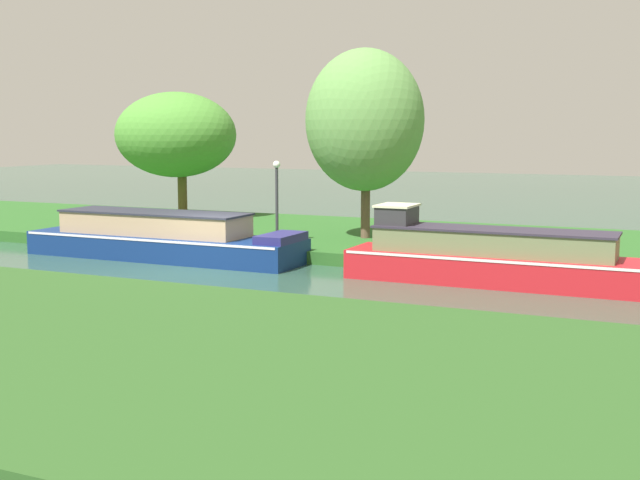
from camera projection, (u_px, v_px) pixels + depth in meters
ground_plane at (204, 269)px, 24.08m from camera, size 120.00×120.00×0.00m
riverbank_far at (305, 235)px, 30.37m from camera, size 72.00×10.00×0.40m
navy_barge at (163, 238)px, 26.03m from camera, size 9.43×2.26×1.51m
red_narrowboat at (500, 259)px, 21.57m from camera, size 8.78×1.90×2.04m
willow_tree_left at (175, 135)px, 34.62m from camera, size 5.46×4.45×5.35m
willow_tree_centre at (364, 120)px, 27.39m from camera, size 4.09×3.69×6.45m
lamp_post at (277, 191)px, 26.63m from camera, size 0.24×0.24×2.71m
mooring_post_near at (213, 229)px, 26.78m from camera, size 0.20×0.20×0.89m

